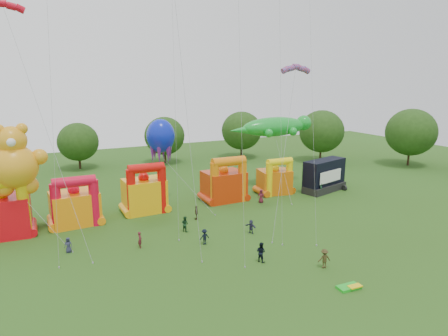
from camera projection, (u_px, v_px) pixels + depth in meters
name	position (u px, v px, depth m)	size (l,w,h in m)	color
ground	(295.00, 316.00, 29.78)	(160.00, 160.00, 0.00)	#2A4E16
tree_ring	(279.00, 237.00, 28.44)	(126.55, 128.68, 12.07)	#352314
bouncy_castle_0	(3.00, 213.00, 44.18)	(5.79, 4.74, 7.08)	red
bouncy_castle_1	(75.00, 206.00, 47.91)	(5.73, 4.74, 6.24)	orange
bouncy_castle_2	(145.00, 193.00, 52.40)	(5.35, 4.37, 6.78)	#FFAD0D
bouncy_castle_3	(225.00, 184.00, 57.33)	(5.72, 4.65, 6.65)	red
bouncy_castle_4	(275.00, 179.00, 60.96)	(5.19, 4.44, 5.70)	#D6620B
stage_trailer	(324.00, 176.00, 62.28)	(8.22, 4.86, 5.02)	black
teddy_bear_kite	(30.00, 193.00, 42.59)	(8.11, 9.68, 12.74)	orange
gecko_kite	(280.00, 153.00, 61.45)	(15.14, 12.84, 11.39)	green
octopus_kite	(180.00, 173.00, 54.75)	(6.04, 11.81, 11.84)	#0C1EBF
parafoil_kites	(159.00, 140.00, 41.06)	(34.34, 13.67, 27.06)	red
diamond_kites	(210.00, 76.00, 39.71)	(27.47, 15.33, 40.49)	red
folded_kite_bundle	(350.00, 287.00, 33.59)	(2.04, 1.16, 0.31)	green
spectator_0	(68.00, 245.00, 40.41)	(0.78, 0.51, 1.60)	#2A2C47
spectator_1	(140.00, 240.00, 41.54)	(0.64, 0.42, 1.76)	maroon
spectator_2	(185.00, 224.00, 45.97)	(0.89, 0.69, 1.82)	#173A1E
spectator_3	(204.00, 237.00, 42.36)	(1.10, 0.64, 1.71)	black
spectator_4	(196.00, 212.00, 49.90)	(1.05, 0.44, 1.80)	#3E2C18
spectator_5	(251.00, 227.00, 45.42)	(1.48, 0.47, 1.60)	#292944
spectator_6	(261.00, 196.00, 56.55)	(0.94, 0.61, 1.93)	maroon
spectator_7	(321.00, 190.00, 59.89)	(0.71, 0.47, 1.95)	#153620
spectator_8	(261.00, 252.00, 38.36)	(0.96, 0.75, 1.98)	black
spectator_9	(324.00, 259.00, 37.08)	(1.21, 0.70, 1.87)	#3C3218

